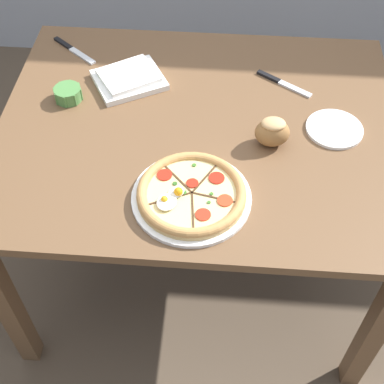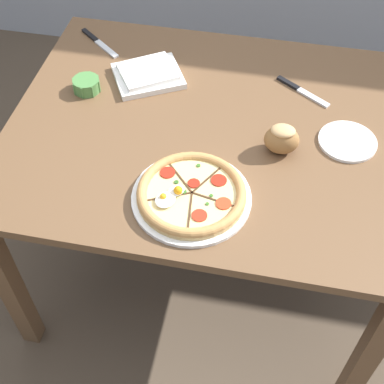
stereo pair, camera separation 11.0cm
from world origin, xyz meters
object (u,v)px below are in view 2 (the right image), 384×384
at_px(dining_table, 210,149).
at_px(napkin_folded, 148,74).
at_px(ramekin_bowl, 86,85).
at_px(knife_main, 99,43).
at_px(side_saucer, 347,141).
at_px(bread_piece_near, 282,139).
at_px(knife_spare, 302,91).
at_px(pizza, 192,195).

height_order(dining_table, napkin_folded, napkin_folded).
height_order(ramekin_bowl, knife_main, ramekin_bowl).
relative_size(ramekin_bowl, knife_main, 0.52).
xyz_separation_m(knife_main, side_saucer, (0.87, -0.34, 0.00)).
height_order(bread_piece_near, side_saucer, bread_piece_near).
distance_m(napkin_folded, bread_piece_near, 0.52).
xyz_separation_m(dining_table, knife_main, (-0.46, 0.35, 0.10)).
height_order(napkin_folded, knife_spare, napkin_folded).
distance_m(ramekin_bowl, bread_piece_near, 0.66).
xyz_separation_m(pizza, napkin_folded, (-0.24, 0.48, -0.00)).
bearing_deg(ramekin_bowl, bread_piece_near, -13.43).
distance_m(dining_table, napkin_folded, 0.33).
bearing_deg(knife_main, side_saucer, 18.03).
bearing_deg(ramekin_bowl, dining_table, -12.00).
xyz_separation_m(bread_piece_near, knife_main, (-0.68, 0.41, -0.04)).
xyz_separation_m(ramekin_bowl, knife_main, (-0.04, 0.26, -0.02)).
xyz_separation_m(dining_table, napkin_folded, (-0.24, 0.19, 0.11)).
distance_m(knife_spare, side_saucer, 0.25).
relative_size(dining_table, pizza, 3.80).
distance_m(dining_table, bread_piece_near, 0.27).
distance_m(ramekin_bowl, napkin_folded, 0.20).
height_order(ramekin_bowl, knife_spare, ramekin_bowl).
relative_size(ramekin_bowl, knife_spare, 0.51).
height_order(pizza, knife_main, pizza).
bearing_deg(knife_main, pizza, -14.85).
distance_m(bread_piece_near, side_saucer, 0.21).
bearing_deg(side_saucer, dining_table, -178.75).
relative_size(dining_table, knife_spare, 6.89).
bearing_deg(napkin_folded, bread_piece_near, -28.62).
bearing_deg(knife_spare, napkin_folded, -142.73).
bearing_deg(knife_main, ramekin_bowl, -41.55).
bearing_deg(dining_table, bread_piece_near, -16.17).
distance_m(knife_main, knife_spare, 0.74).
distance_m(pizza, bread_piece_near, 0.32).
relative_size(ramekin_bowl, side_saucer, 0.53).
bearing_deg(dining_table, knife_spare, 39.65).
height_order(knife_main, side_saucer, same).
bearing_deg(knife_main, knife_spare, 29.08).
xyz_separation_m(dining_table, side_saucer, (0.41, 0.01, 0.10)).
xyz_separation_m(pizza, ramekin_bowl, (-0.42, 0.38, 0.00)).
xyz_separation_m(napkin_folded, bread_piece_near, (0.46, -0.25, 0.03)).
bearing_deg(pizza, knife_main, 126.02).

